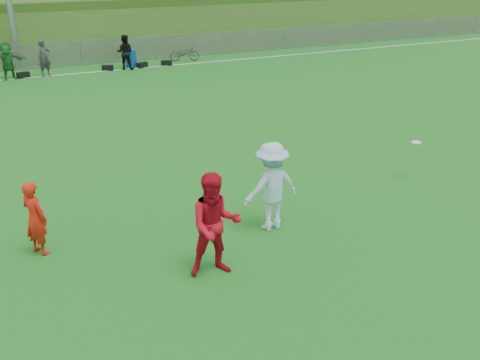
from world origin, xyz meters
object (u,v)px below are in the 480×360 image
player_blue (271,187)px  bicycle (185,53)px  player_red_center (215,225)px  recycling_bin (131,58)px  player_red_left (35,218)px  frisbee (416,142)px

player_blue → bicycle: 19.48m
player_red_center → recycling_bin: size_ratio=2.26×
player_red_left → player_red_center: bearing=-160.8°
recycling_bin → frisbee: bearing=-81.1°
player_red_center → recycling_bin: 19.92m
player_red_left → frisbee: 9.16m
bicycle → player_blue: bearing=-178.0°
bicycle → player_red_left: bearing=168.7°
player_blue → frisbee: bearing=-172.4°
frisbee → bicycle: bearing=89.2°
recycling_bin → bicycle: 3.06m
player_red_center → bicycle: (6.60, 19.96, -0.56)m
player_red_left → bicycle: bearing=-61.6°
player_red_left → recycling_bin: 18.60m
player_red_left → frisbee: bearing=-125.0°
player_blue → recycling_bin: size_ratio=2.20×
player_red_center → bicycle: size_ratio=1.24×
frisbee → recycling_bin: 17.88m
player_red_center → recycling_bin: player_red_center is taller
frisbee → bicycle: 18.03m
player_red_left → frisbee: (9.15, -0.18, 0.23)m
player_blue → recycling_bin: player_blue is taller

